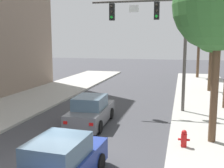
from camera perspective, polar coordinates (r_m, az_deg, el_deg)
traffic_signal_mast at (r=17.66m, az=9.46°, el=11.36°), size 6.00×0.38×7.50m
car_lead_grey at (r=15.08m, az=-4.38°, el=-5.70°), size 1.94×4.29×1.60m
car_following_blue at (r=9.04m, az=-10.59°, el=-16.08°), size 1.99×4.31×1.60m
fire_hydrant at (r=12.08m, az=14.58°, el=-10.78°), size 0.48×0.24×0.72m
street_tree_nearest at (r=12.52m, az=21.24°, el=14.95°), size 3.81×3.81×7.75m
street_tree_third at (r=25.54m, az=19.91°, el=9.34°), size 2.97×2.97×6.33m
street_tree_farthest at (r=34.75m, az=17.57°, el=10.68°), size 3.85×3.85×7.65m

